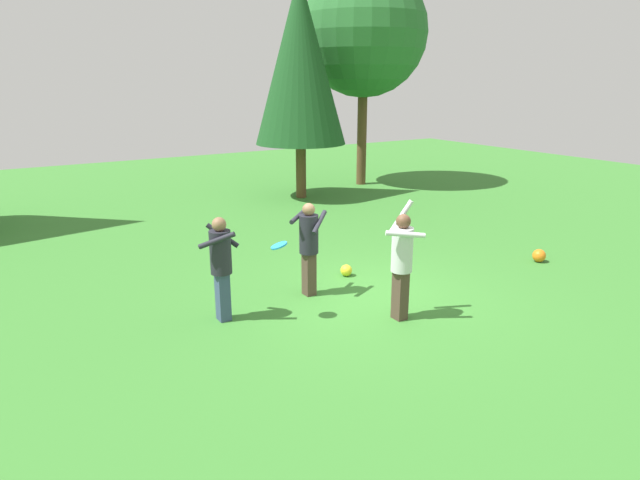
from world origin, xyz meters
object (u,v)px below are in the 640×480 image
ball_orange (539,256)px  ball_yellow (346,270)px  person_catcher (221,260)px  frisbee (279,245)px  person_bystander (309,241)px  tree_far_right (364,33)px  person_thrower (402,257)px  tree_right (300,61)px

ball_orange → ball_yellow: ball_orange is taller
person_catcher → frisbee: person_catcher is taller
person_bystander → tree_far_right: (7.25, 8.38, 4.29)m
person_bystander → frisbee: 1.24m
person_catcher → person_bystander: 1.75m
person_thrower → person_catcher: size_ratio=1.13×
tree_far_right → tree_right: size_ratio=1.09×
ball_orange → tree_far_right: size_ratio=0.04×
person_thrower → ball_orange: 4.55m
person_catcher → person_bystander: (1.73, 0.20, -0.01)m
person_bystander → person_catcher: bearing=-30.1°
person_bystander → frisbee: person_bystander is taller
tree_right → tree_far_right: bearing=16.2°
person_thrower → person_bystander: person_thrower is taller
person_bystander → person_thrower: bearing=76.4°
person_catcher → tree_right: (5.89, 7.69, 3.28)m
person_bystander → tree_far_right: 11.88m
frisbee → ball_yellow: (2.10, 1.17, -1.16)m
tree_far_right → person_thrower: bearing=-123.0°
tree_far_right → ball_orange: bearing=-102.7°
ball_orange → frisbee: bearing=177.3°
person_bystander → tree_far_right: size_ratio=0.23×
ball_orange → ball_yellow: size_ratio=1.20×
ball_yellow → tree_far_right: tree_far_right is taller
person_thrower → ball_orange: (4.41, 0.67, -0.91)m
frisbee → ball_yellow: bearing=29.2°
ball_orange → ball_yellow: bearing=160.0°
ball_orange → tree_right: bearing=96.5°
person_catcher → tree_far_right: bearing=78.0°
person_thrower → tree_right: (3.44, 9.16, 3.25)m
person_catcher → ball_orange: (6.86, -0.81, -0.88)m
person_thrower → frisbee: bearing=-0.0°
person_catcher → ball_orange: bearing=27.6°
ball_yellow → tree_far_right: size_ratio=0.03×
frisbee → tree_far_right: bearing=47.9°
person_catcher → ball_yellow: bearing=47.1°
person_catcher → frisbee: (0.76, -0.52, 0.26)m
person_catcher → ball_orange: size_ratio=6.15×
person_catcher → person_bystander: bearing=41.0°
tree_right → person_thrower: bearing=-110.6°
tree_right → person_bystander: bearing=-119.1°
person_catcher → tree_right: bearing=86.9°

